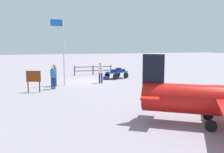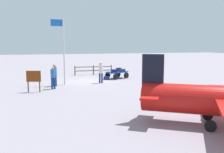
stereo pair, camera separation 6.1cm
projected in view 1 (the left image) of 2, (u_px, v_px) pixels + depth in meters
ground_plane at (88, 81)px, 22.22m from camera, size 120.00×120.00×0.00m
luggage_cart at (117, 73)px, 23.91m from camera, size 2.32×1.97×0.67m
suitcase_navy at (114, 71)px, 23.16m from camera, size 0.59×0.31×0.26m
suitcase_maroon at (118, 69)px, 24.30m from camera, size 0.53×0.43×0.30m
suitcase_tan at (122, 70)px, 23.67m from camera, size 0.55×0.37×0.24m
suitcase_grey at (106, 78)px, 23.06m from camera, size 0.54×0.41×0.31m
worker_lead at (101, 71)px, 21.01m from camera, size 0.38×0.38×1.75m
worker_trailing at (53, 76)px, 18.20m from camera, size 0.45×0.45×1.65m
worker_supervisor at (54, 73)px, 19.42m from camera, size 0.48×0.48×1.70m
flagpole at (62, 46)px, 19.84m from camera, size 1.02×0.19×5.24m
signboard at (34, 78)px, 17.00m from camera, size 0.95×0.35×1.47m
wooden_fence at (93, 69)px, 26.76m from camera, size 4.05×0.24×0.99m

